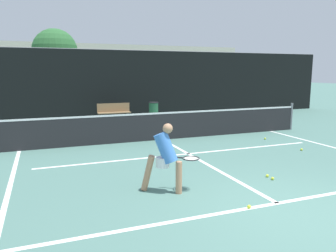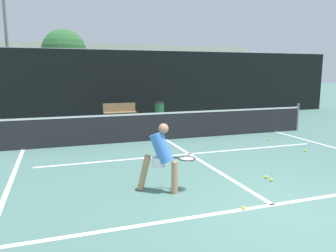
# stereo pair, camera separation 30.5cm
# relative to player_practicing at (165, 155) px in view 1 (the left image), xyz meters

# --- Properties ---
(ground_plane) EXTENTS (100.00, 100.00, 0.00)m
(ground_plane) POSITION_rel_player_practicing_xyz_m (1.66, -1.64, -0.73)
(ground_plane) COLOR #4C756B
(court_baseline_near) EXTENTS (11.00, 0.10, 0.01)m
(court_baseline_near) POSITION_rel_player_practicing_xyz_m (1.66, -1.24, -0.73)
(court_baseline_near) COLOR white
(court_baseline_near) RESTS_ON ground
(court_service_line) EXTENTS (8.25, 0.10, 0.01)m
(court_service_line) POSITION_rel_player_practicing_xyz_m (1.66, 2.55, -0.73)
(court_service_line) COLOR white
(court_service_line) RESTS_ON ground
(court_center_mark) EXTENTS (0.10, 5.90, 0.01)m
(court_center_mark) POSITION_rel_player_practicing_xyz_m (1.66, 1.71, -0.73)
(court_center_mark) COLOR white
(court_center_mark) RESTS_ON ground
(court_sideline_left) EXTENTS (0.10, 6.90, 0.01)m
(court_sideline_left) POSITION_rel_player_practicing_xyz_m (-2.85, 1.71, -0.73)
(court_sideline_left) COLOR white
(court_sideline_left) RESTS_ON ground
(court_sideline_right) EXTENTS (0.10, 6.90, 0.01)m
(court_sideline_right) POSITION_rel_player_practicing_xyz_m (6.17, 1.71, -0.73)
(court_sideline_right) COLOR white
(court_sideline_right) RESTS_ON ground
(net) EXTENTS (11.09, 0.09, 1.07)m
(net) POSITION_rel_player_practicing_xyz_m (1.66, 4.66, -0.22)
(net) COLOR slate
(net) RESTS_ON ground
(fence_back) EXTENTS (24.00, 0.06, 3.37)m
(fence_back) POSITION_rel_player_practicing_xyz_m (1.66, 10.34, 0.94)
(fence_back) COLOR black
(fence_back) RESTS_ON ground
(player_practicing) EXTENTS (1.18, 0.66, 1.36)m
(player_practicing) POSITION_rel_player_practicing_xyz_m (0.00, 0.00, 0.00)
(player_practicing) COLOR tan
(player_practicing) RESTS_ON ground
(tennis_ball_scattered_0) EXTENTS (0.07, 0.07, 0.07)m
(tennis_ball_scattered_0) POSITION_rel_player_practicing_xyz_m (2.42, 0.03, -0.70)
(tennis_ball_scattered_0) COLOR #D1E033
(tennis_ball_scattered_0) RESTS_ON ground
(tennis_ball_scattered_1) EXTENTS (0.07, 0.07, 0.07)m
(tennis_ball_scattered_1) POSITION_rel_player_practicing_xyz_m (1.06, -1.25, -0.70)
(tennis_ball_scattered_1) COLOR #D1E033
(tennis_ball_scattered_1) RESTS_ON ground
(tennis_ball_scattered_2) EXTENTS (0.07, 0.07, 0.07)m
(tennis_ball_scattered_2) POSITION_rel_player_practicing_xyz_m (4.96, 3.40, -0.70)
(tennis_ball_scattered_2) COLOR #D1E033
(tennis_ball_scattered_2) RESTS_ON ground
(tennis_ball_scattered_3) EXTENTS (0.07, 0.07, 0.07)m
(tennis_ball_scattered_3) POSITION_rel_player_practicing_xyz_m (4.95, 1.69, -0.70)
(tennis_ball_scattered_3) COLOR #D1E033
(tennis_ball_scattered_3) RESTS_ON ground
(tennis_ball_scattered_4) EXTENTS (0.07, 0.07, 0.07)m
(tennis_ball_scattered_4) POSITION_rel_player_practicing_xyz_m (2.41, -0.17, -0.70)
(tennis_ball_scattered_4) COLOR #D1E033
(tennis_ball_scattered_4) RESTS_ON ground
(courtside_bench) EXTENTS (1.51, 0.41, 0.86)m
(courtside_bench) POSITION_rel_player_practicing_xyz_m (0.94, 9.23, -0.27)
(courtside_bench) COLOR olive
(courtside_bench) RESTS_ON ground
(trash_bin) EXTENTS (0.47, 0.47, 0.86)m
(trash_bin) POSITION_rel_player_practicing_xyz_m (2.87, 9.21, -0.30)
(trash_bin) COLOR #28603D
(trash_bin) RESTS_ON ground
(parked_car) EXTENTS (1.90, 4.22, 1.46)m
(parked_car) POSITION_rel_player_practicing_xyz_m (-3.24, 14.46, -0.12)
(parked_car) COLOR silver
(parked_car) RESTS_ON ground
(tree_west) EXTENTS (2.86, 2.86, 5.03)m
(tree_west) POSITION_rel_player_practicing_xyz_m (-1.15, 17.11, 2.85)
(tree_west) COLOR brown
(tree_west) RESTS_ON ground
(building_far) EXTENTS (36.00, 2.40, 5.11)m
(building_far) POSITION_rel_player_practicing_xyz_m (1.66, 29.77, 1.82)
(building_far) COLOR beige
(building_far) RESTS_ON ground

